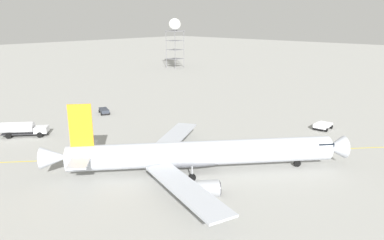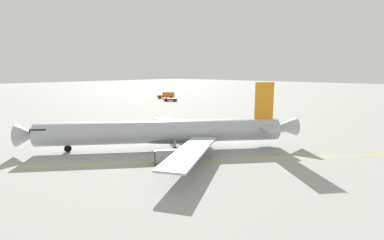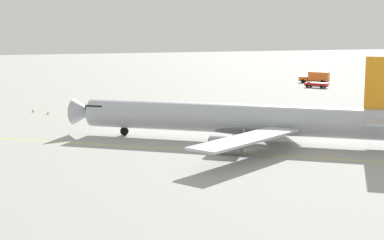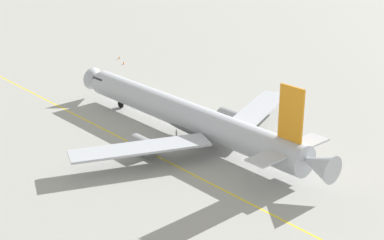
{
  "view_description": "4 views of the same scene",
  "coord_description": "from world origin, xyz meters",
  "px_view_note": "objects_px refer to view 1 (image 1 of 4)",
  "views": [
    {
      "loc": [
        -36.93,
        -32.25,
        22.16
      ],
      "look_at": [
        12.46,
        13.16,
        3.19
      ],
      "focal_mm": 33.93,
      "sensor_mm": 36.0,
      "label": 1
    },
    {
      "loc": [
        31.17,
        34.77,
        12.65
      ],
      "look_at": [
        -2.03,
        4.41,
        4.88
      ],
      "focal_mm": 26.68,
      "sensor_mm": 36.0,
      "label": 2
    },
    {
      "loc": [
        34.82,
        62.64,
        13.54
      ],
      "look_at": [
        12.46,
        13.16,
        5.19
      ],
      "focal_mm": 53.37,
      "sensor_mm": 36.0,
      "label": 3
    },
    {
      "loc": [
        -9.59,
        70.57,
        28.98
      ],
      "look_at": [
        -0.02,
        2.11,
        2.85
      ],
      "focal_mm": 54.47,
      "sensor_mm": 36.0,
      "label": 4
    }
  ],
  "objects_px": {
    "baggage_truck_truck": "(104,111)",
    "fuel_tanker_truck": "(23,129)",
    "radar_tower": "(175,28)",
    "pushback_tug_truck": "(323,126)",
    "airliner_main": "(199,155)"
  },
  "relations": [
    {
      "from": "baggage_truck_truck",
      "to": "fuel_tanker_truck",
      "type": "height_order",
      "value": "fuel_tanker_truck"
    },
    {
      "from": "fuel_tanker_truck",
      "to": "radar_tower",
      "type": "height_order",
      "value": "radar_tower"
    },
    {
      "from": "baggage_truck_truck",
      "to": "pushback_tug_truck",
      "type": "bearing_deg",
      "value": 51.97
    },
    {
      "from": "airliner_main",
      "to": "radar_tower",
      "type": "height_order",
      "value": "radar_tower"
    },
    {
      "from": "pushback_tug_truck",
      "to": "radar_tower",
      "type": "distance_m",
      "value": 103.39
    },
    {
      "from": "baggage_truck_truck",
      "to": "fuel_tanker_truck",
      "type": "bearing_deg",
      "value": -57.17
    },
    {
      "from": "baggage_truck_truck",
      "to": "fuel_tanker_truck",
      "type": "distance_m",
      "value": 20.81
    },
    {
      "from": "baggage_truck_truck",
      "to": "airliner_main",
      "type": "bearing_deg",
      "value": 9.75
    },
    {
      "from": "airliner_main",
      "to": "baggage_truck_truck",
      "type": "relative_size",
      "value": 7.7
    },
    {
      "from": "airliner_main",
      "to": "fuel_tanker_truck",
      "type": "xyz_separation_m",
      "value": [
        -10.49,
        36.06,
        -1.13
      ]
    },
    {
      "from": "baggage_truck_truck",
      "to": "radar_tower",
      "type": "height_order",
      "value": "radar_tower"
    },
    {
      "from": "airliner_main",
      "to": "radar_tower",
      "type": "bearing_deg",
      "value": 87.37
    },
    {
      "from": "fuel_tanker_truck",
      "to": "baggage_truck_truck",
      "type": "bearing_deg",
      "value": 49.62
    },
    {
      "from": "pushback_tug_truck",
      "to": "radar_tower",
      "type": "bearing_deg",
      "value": 59.8
    },
    {
      "from": "fuel_tanker_truck",
      "to": "radar_tower",
      "type": "distance_m",
      "value": 104.83
    }
  ]
}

